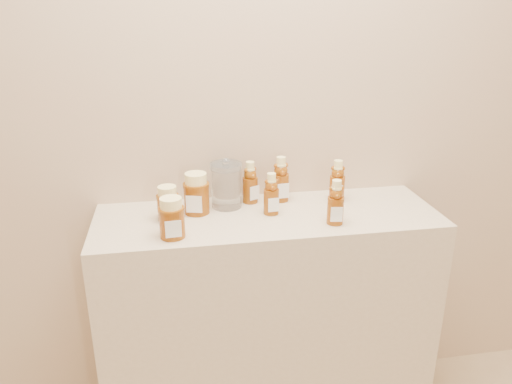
{
  "coord_description": "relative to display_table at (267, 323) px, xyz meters",
  "views": [
    {
      "loc": [
        -0.31,
        -0.01,
        1.6
      ],
      "look_at": [
        -0.05,
        1.52,
        1.0
      ],
      "focal_mm": 35.0,
      "sensor_mm": 36.0,
      "label": 1
    }
  ],
  "objects": [
    {
      "name": "honey_jar_left",
      "position": [
        -0.34,
        0.02,
        0.51
      ],
      "size": [
        0.09,
        0.09,
        0.12
      ],
      "primitive_type": null,
      "rotation": [
        0.0,
        0.0,
        -0.13
      ],
      "color": "#6C3008",
      "rests_on": "display_table"
    },
    {
      "name": "bear_bottle_front_right",
      "position": [
        0.21,
        -0.11,
        0.54
      ],
      "size": [
        0.07,
        0.07,
        0.17
      ],
      "primitive_type": null,
      "rotation": [
        0.0,
        0.0,
        -0.15
      ],
      "color": "#6C3008",
      "rests_on": "display_table"
    },
    {
      "name": "wall_back",
      "position": [
        0.0,
        0.2,
        0.9
      ],
      "size": [
        3.5,
        0.02,
        2.7
      ],
      "primitive_type": "cube",
      "color": "tan",
      "rests_on": "ground"
    },
    {
      "name": "bear_bottle_back_mid",
      "position": [
        0.07,
        0.13,
        0.55
      ],
      "size": [
        0.07,
        0.07,
        0.19
      ],
      "primitive_type": null,
      "rotation": [
        0.0,
        0.0,
        0.11
      ],
      "color": "#6C3008",
      "rests_on": "display_table"
    },
    {
      "name": "bear_bottle_back_left",
      "position": [
        -0.04,
        0.13,
        0.54
      ],
      "size": [
        0.08,
        0.08,
        0.18
      ],
      "primitive_type": null,
      "rotation": [
        0.0,
        0.0,
        0.43
      ],
      "color": "#6C3008",
      "rests_on": "display_table"
    },
    {
      "name": "display_table",
      "position": [
        0.0,
        0.0,
        0.0
      ],
      "size": [
        1.2,
        0.4,
        0.9
      ],
      "primitive_type": "cube",
      "color": "#BEAB8B",
      "rests_on": "ground"
    },
    {
      "name": "bear_bottle_front_left",
      "position": [
        0.01,
        0.01,
        0.53
      ],
      "size": [
        0.06,
        0.06,
        0.17
      ],
      "primitive_type": null,
      "rotation": [
        0.0,
        0.0,
        0.1
      ],
      "color": "#6C3008",
      "rests_on": "display_table"
    },
    {
      "name": "honey_jar_front",
      "position": [
        -0.33,
        -0.12,
        0.52
      ],
      "size": [
        0.09,
        0.09,
        0.13
      ],
      "primitive_type": null,
      "rotation": [
        0.0,
        0.0,
        0.08
      ],
      "color": "#6C3008",
      "rests_on": "display_table"
    },
    {
      "name": "glass_canister",
      "position": [
        -0.13,
        0.1,
        0.54
      ],
      "size": [
        0.12,
        0.12,
        0.18
      ],
      "primitive_type": null,
      "rotation": [
        0.0,
        0.0,
        0.05
      ],
      "color": "white",
      "rests_on": "display_table"
    },
    {
      "name": "bear_bottle_back_right",
      "position": [
        0.28,
        0.09,
        0.54
      ],
      "size": [
        0.07,
        0.07,
        0.18
      ],
      "primitive_type": null,
      "rotation": [
        0.0,
        0.0,
        -0.29
      ],
      "color": "#6C3008",
      "rests_on": "display_table"
    },
    {
      "name": "honey_jar_back",
      "position": [
        -0.24,
        0.06,
        0.52
      ],
      "size": [
        0.11,
        0.11,
        0.15
      ],
      "primitive_type": null,
      "rotation": [
        0.0,
        0.0,
        -0.26
      ],
      "color": "#6C3008",
      "rests_on": "display_table"
    }
  ]
}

